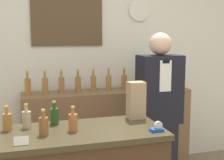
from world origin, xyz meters
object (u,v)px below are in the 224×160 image
shopkeeper (159,116)px  potted_plant (154,71)px  tape_dispenser (157,128)px  paper_bag (136,100)px

shopkeeper → potted_plant: (0.24, 0.67, 0.36)m
potted_plant → tape_dispenser: (-0.63, -1.48, -0.20)m
shopkeeper → tape_dispenser: bearing=-115.7°
potted_plant → tape_dispenser: size_ratio=3.99×
potted_plant → tape_dispenser: bearing=-113.2°
tape_dispenser → shopkeeper: bearing=64.3°
shopkeeper → paper_bag: bearing=-132.4°
tape_dispenser → potted_plant: bearing=66.8°
potted_plant → shopkeeper: bearing=-110.0°
shopkeeper → potted_plant: size_ratio=4.58×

